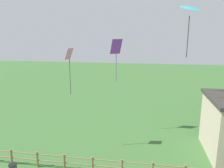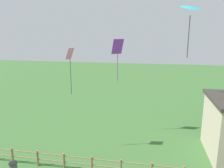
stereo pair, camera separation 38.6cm
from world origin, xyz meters
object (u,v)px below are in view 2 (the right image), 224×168
Objects in this scene: trash_bin at (13,168)px; kite_purple_streamer at (118,51)px; kite_pink_diamond at (70,62)px; kite_cyan_delta at (191,8)px.

trash_bin is 0.21× the size of kite_purple_streamer.
kite_cyan_delta is at bearing 0.01° from kite_pink_diamond.
kite_cyan_delta is (7.81, 0.00, 3.46)m from kite_pink_diamond.
kite_cyan_delta reaches higher than kite_purple_streamer.
kite_pink_diamond is 8.54m from kite_cyan_delta.
kite_pink_diamond is 1.02× the size of kite_cyan_delta.
kite_cyan_delta is at bearing -34.49° from kite_purple_streamer.
trash_bin is at bearing -160.15° from kite_cyan_delta.
kite_purple_streamer is (2.81, 3.44, 0.61)m from kite_pink_diamond.
kite_cyan_delta reaches higher than kite_pink_diamond.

